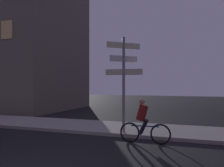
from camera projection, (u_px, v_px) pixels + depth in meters
name	position (u px, v px, depth m)	size (l,w,h in m)	color
sidewalk_kerb	(117.00, 128.00, 11.51)	(40.00, 3.02, 0.14)	#9E9991
signpost	(124.00, 75.00, 10.20)	(1.57, 1.09, 3.87)	gray
cyclist	(143.00, 122.00, 8.87)	(1.82, 0.33, 1.61)	black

